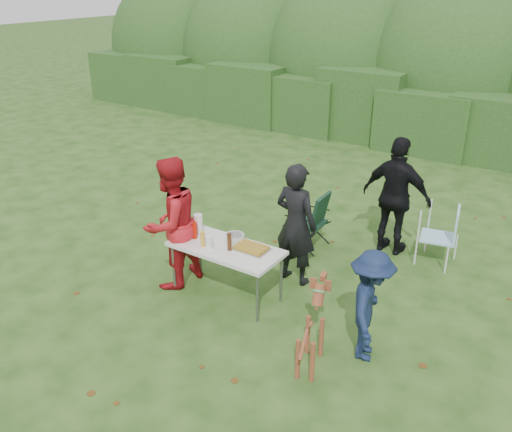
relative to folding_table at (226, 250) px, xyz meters
The scene contains 20 objects.
ground 0.70m from the folding_table, 28.91° to the left, with size 80.00×80.00×0.00m, color #1E4211.
hedge_row 8.07m from the folding_table, 89.08° to the left, with size 22.00×1.40×1.70m, color #23471C.
shrub_backdrop 9.72m from the folding_table, 89.24° to the left, with size 20.00×2.60×3.20m, color #3D6628.
folding_table is the anchor object (origin of this frame).
person_cook 1.04m from the folding_table, 57.44° to the left, with size 0.63×0.42×1.74m, color black.
person_red_jacket 0.85m from the folding_table, behind, with size 0.89×0.70×1.84m, color #B3151E.
person_black_puffy 2.82m from the folding_table, 60.66° to the left, with size 1.08×0.45×1.84m, color black.
child 2.07m from the folding_table, ahead, with size 0.85×0.49×1.32m, color #132042.
dog 1.77m from the folding_table, 22.23° to the right, with size 0.90×0.36×0.86m, color brown, non-canonical shape.
camping_chair 1.88m from the folding_table, 83.79° to the left, with size 0.59×0.59×0.94m, color #133120, non-canonical shape.
lawn_chair 3.23m from the folding_table, 50.21° to the left, with size 0.54×0.54×0.91m, color #4DB1DA, non-canonical shape.
food_tray 0.35m from the folding_table, 18.34° to the left, with size 0.45×0.30×0.02m, color #B7B7BA.
focaccia_bread 0.36m from the folding_table, 18.34° to the left, with size 0.40×0.26×0.04m, color #A27C24.
mustard_bottle 0.34m from the folding_table, 149.05° to the right, with size 0.06×0.06×0.20m, color gold.
ketchup_bottle 0.52m from the folding_table, behind, with size 0.06×0.06×0.22m, color #BB1603.
beer_bottle 0.20m from the folding_table, 26.62° to the right, with size 0.06×0.06×0.24m, color #47230F.
paper_towel_roll 0.62m from the folding_table, 165.61° to the left, with size 0.12×0.12×0.26m, color white.
cup_stack 0.26m from the folding_table, 127.83° to the right, with size 0.08×0.08×0.18m, color white.
pasta_bowl 0.21m from the folding_table, 87.20° to the left, with size 0.26×0.26×0.10m, color silver.
plate_stack 0.63m from the folding_table, behind, with size 0.24×0.24×0.05m, color white.
Camera 1 is at (3.66, -5.06, 4.01)m, focal length 38.00 mm.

